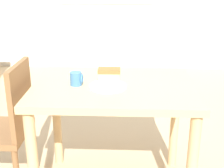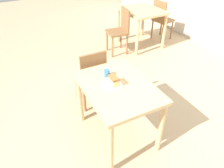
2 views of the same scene
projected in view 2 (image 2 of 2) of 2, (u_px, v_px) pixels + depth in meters
The scene contains 9 objects.
ground_plane at pixel (108, 139), 2.70m from camera, with size 14.00×14.00×0.00m, color tan.
dining_table_near at pixel (118, 95), 2.40m from camera, with size 0.96×0.71×0.75m.
dining_table_far at pixel (141, 16), 4.48m from camera, with size 0.88×0.75×0.77m.
chair_near_window at pixel (91, 77), 2.95m from camera, with size 0.37×0.37×0.88m.
chair_far_corner at pixel (120, 30), 4.29m from camera, with size 0.41×0.41×0.88m.
chair_far_opposite at pixel (162, 19), 4.80m from camera, with size 0.44×0.44×0.88m.
plate at pixel (112, 85), 2.33m from camera, with size 0.22×0.22×0.01m.
cake_slice at pixel (114, 81), 2.30m from camera, with size 0.13×0.08×0.10m.
coffee_mug at pixel (107, 73), 2.46m from camera, with size 0.08×0.07×0.08m.
Camera 2 is at (1.61, -0.77, 2.14)m, focal length 35.00 mm.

